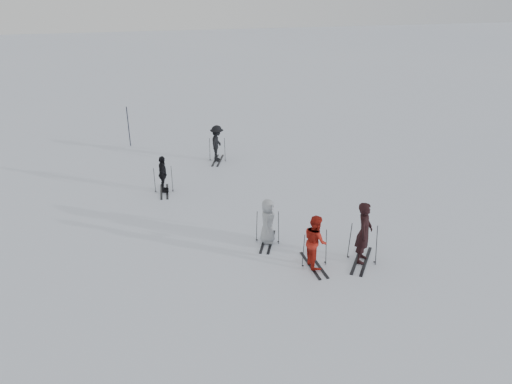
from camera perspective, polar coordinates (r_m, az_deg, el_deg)
ground at (r=17.75m, az=0.67°, el=-4.25°), size 120.00×120.00×0.00m
skier_near_dark at (r=15.79m, az=12.24°, el=-4.63°), size 0.80×0.88×2.01m
skier_red at (r=15.40m, az=6.79°, el=-5.65°), size 0.70×0.87×1.70m
skier_grey at (r=16.59m, az=1.34°, el=-3.42°), size 0.73×0.88×1.55m
skier_uphill_left at (r=20.64m, az=-10.59°, el=1.94°), size 0.41×0.91×1.53m
skier_uphill_far at (r=23.70m, az=-4.47°, el=5.52°), size 0.95×1.25×1.71m
skis_near_dark at (r=15.95m, az=12.13°, el=-5.65°), size 2.10×1.84×1.36m
skis_red at (r=15.52m, az=6.75°, el=-6.42°), size 1.73×1.00×1.22m
skis_grey at (r=16.67m, az=1.34°, el=-3.95°), size 1.85×1.41×1.20m
skis_uphill_left at (r=20.71m, az=-10.55°, el=1.45°), size 1.60×0.89×1.14m
skis_uphill_far at (r=23.79m, az=-4.45°, el=4.92°), size 1.81×1.33×1.19m
piste_marker at (r=26.49m, az=-14.37°, el=7.27°), size 0.05×0.05×2.06m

